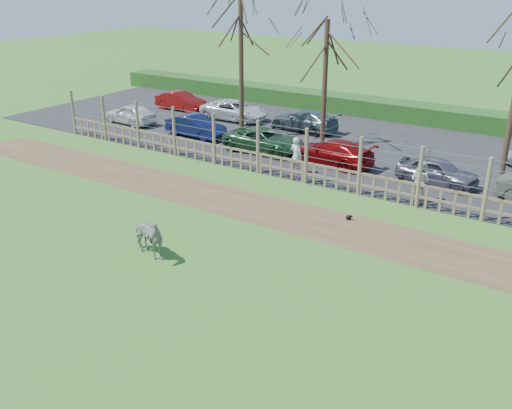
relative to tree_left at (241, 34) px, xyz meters
The scene contains 19 objects.
ground 15.17m from the tree_left, 62.53° to the right, with size 120.00×120.00×0.00m, color #578A35.
dirt_strip 11.74m from the tree_left, 50.91° to the right, with size 34.00×2.80×0.01m, color brown.
asphalt 8.81m from the tree_left, 17.10° to the left, with size 44.00×13.00×0.04m, color #232326.
hedge 12.20m from the tree_left, 54.16° to the left, with size 46.00×2.00×1.10m, color #1E4716.
fence 9.25m from the tree_left, 34.70° to the right, with size 30.16×0.16×2.50m.
tree_left is the anchor object (origin of this frame).
tree_mid 4.67m from the tree_left, 12.53° to the left, with size 4.80×4.80×6.83m.
zebra 15.35m from the tree_left, 67.69° to the right, with size 0.76×1.66×1.40m, color gray.
visitor_a 8.17m from the tree_left, 33.65° to the right, with size 0.63×0.41×1.72m, color #B5C9BE.
visitor_b 12.91m from the tree_left, 18.98° to the right, with size 0.84×0.65×1.72m, color beige.
crow 13.30m from the tree_left, 36.05° to the right, with size 0.27×0.20×0.22m.
car_0 9.03m from the tree_left, behind, with size 1.42×3.52×1.20m, color white.
car_1 5.61m from the tree_left, 151.50° to the right, with size 1.27×3.64×1.20m, color #121B47.
car_2 5.78m from the tree_left, 32.12° to the right, with size 1.99×4.32×1.20m, color #234B28.
car_3 8.20m from the tree_left, 13.68° to the right, with size 1.68×4.13×1.20m, color maroon.
car_4 12.52m from the tree_left, ahead, with size 1.42×3.52×1.20m, color #5C566B.
car_7 9.50m from the tree_left, 154.76° to the left, with size 1.27×3.64×1.20m, color maroon.
car_8 6.49m from the tree_left, 130.91° to the left, with size 1.99×4.32×1.20m, color silver.
car_9 6.32m from the tree_left, 56.20° to the left, with size 1.68×4.13×1.20m, color #4D5C63.
Camera 1 is at (11.12, -12.95, 8.68)m, focal length 40.00 mm.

